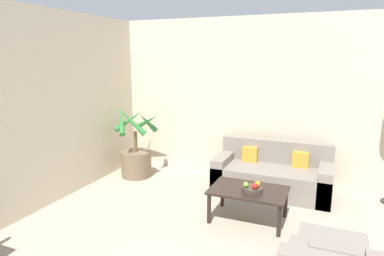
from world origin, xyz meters
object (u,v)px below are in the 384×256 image
at_px(apple_red, 255,186).
at_px(orange_fruit, 257,184).
at_px(potted_palm, 136,155).
at_px(coffee_table, 249,193).
at_px(ottoman, 331,256).
at_px(sofa_loveseat, 272,175).
at_px(apple_green, 246,185).
at_px(fruit_bowl, 252,189).

bearing_deg(apple_red, orange_fruit, 81.62).
bearing_deg(potted_palm, coffee_table, -21.63).
xyz_separation_m(orange_fruit, ottoman, (0.89, -0.76, -0.32)).
height_order(sofa_loveseat, apple_green, sofa_loveseat).
bearing_deg(apple_red, ottoman, -36.78).
bearing_deg(fruit_bowl, potted_palm, 157.82).
height_order(fruit_bowl, orange_fruit, orange_fruit).
distance_m(sofa_loveseat, coffee_table, 1.08).
bearing_deg(ottoman, apple_green, 145.80).
bearing_deg(apple_red, sofa_loveseat, 89.09).
bearing_deg(fruit_bowl, apple_red, -51.44).
xyz_separation_m(fruit_bowl, ottoman, (0.94, -0.73, -0.26)).
height_order(coffee_table, orange_fruit, orange_fruit).
height_order(potted_palm, apple_green, potted_palm).
bearing_deg(sofa_loveseat, orange_fruit, -90.29).
xyz_separation_m(sofa_loveseat, fruit_bowl, (-0.06, -1.11, 0.18)).
relative_size(apple_red, ottoman, 0.12).
bearing_deg(coffee_table, apple_red, -45.62).
xyz_separation_m(sofa_loveseat, apple_green, (-0.13, -1.15, 0.24)).
distance_m(coffee_table, ottoman, 1.28).
relative_size(orange_fruit, ottoman, 0.12).
bearing_deg(ottoman, sofa_loveseat, 115.61).
bearing_deg(coffee_table, ottoman, -37.75).
relative_size(potted_palm, coffee_table, 1.32).
height_order(sofa_loveseat, ottoman, sofa_loveseat).
relative_size(potted_palm, sofa_loveseat, 0.73).
height_order(fruit_bowl, apple_red, apple_red).
distance_m(potted_palm, apple_red, 2.49).
bearing_deg(fruit_bowl, apple_green, -155.06).
bearing_deg(fruit_bowl, sofa_loveseat, 86.90).
bearing_deg(sofa_loveseat, coffee_table, -96.22).
bearing_deg(potted_palm, fruit_bowl, -22.18).
relative_size(coffee_table, orange_fruit, 12.68).
bearing_deg(fruit_bowl, ottoman, -37.59).
height_order(coffee_table, apple_green, apple_green).
xyz_separation_m(sofa_loveseat, coffee_table, (-0.12, -1.07, 0.10)).
xyz_separation_m(coffee_table, apple_red, (0.10, -0.10, 0.14)).
height_order(potted_palm, ottoman, potted_palm).
xyz_separation_m(sofa_loveseat, orange_fruit, (-0.01, -1.08, 0.24)).
distance_m(fruit_bowl, apple_red, 0.09).
height_order(orange_fruit, ottoman, orange_fruit).
bearing_deg(orange_fruit, coffee_table, 174.27).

